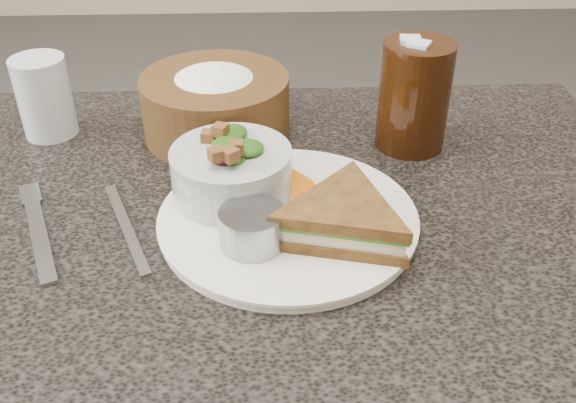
% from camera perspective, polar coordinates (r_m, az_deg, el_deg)
% --- Properties ---
extents(dinner_plate, '(0.28, 0.28, 0.01)m').
position_cam_1_polar(dinner_plate, '(0.70, 0.00, -1.62)').
color(dinner_plate, white).
rests_on(dinner_plate, dining_table).
extents(sandwich, '(0.20, 0.20, 0.04)m').
position_cam_1_polar(sandwich, '(0.66, 4.92, -1.56)').
color(sandwich, brown).
rests_on(sandwich, dinner_plate).
extents(salad_bowl, '(0.15, 0.15, 0.08)m').
position_cam_1_polar(salad_bowl, '(0.71, -5.07, 3.30)').
color(salad_bowl, '#A9B1AD').
rests_on(salad_bowl, dinner_plate).
extents(dressing_ramekin, '(0.07, 0.07, 0.04)m').
position_cam_1_polar(dressing_ramekin, '(0.65, -3.18, -2.36)').
color(dressing_ramekin, gray).
rests_on(dressing_ramekin, dinner_plate).
extents(orange_wedge, '(0.08, 0.08, 0.03)m').
position_cam_1_polar(orange_wedge, '(0.73, 0.06, 2.17)').
color(orange_wedge, orange).
rests_on(orange_wedge, dinner_plate).
extents(fork, '(0.08, 0.16, 0.00)m').
position_cam_1_polar(fork, '(0.73, -21.26, -2.78)').
color(fork, '#9EA3AA').
rests_on(fork, dining_table).
extents(knife, '(0.08, 0.17, 0.00)m').
position_cam_1_polar(knife, '(0.72, -14.17, -2.22)').
color(knife, '#A3A6AD').
rests_on(knife, dining_table).
extents(bread_basket, '(0.23, 0.23, 0.11)m').
position_cam_1_polar(bread_basket, '(0.86, -6.50, 9.33)').
color(bread_basket, brown).
rests_on(bread_basket, dining_table).
extents(cola_glass, '(0.10, 0.10, 0.15)m').
position_cam_1_polar(cola_glass, '(0.83, 11.20, 9.56)').
color(cola_glass, black).
rests_on(cola_glass, dining_table).
extents(water_glass, '(0.09, 0.09, 0.11)m').
position_cam_1_polar(water_glass, '(0.92, -20.83, 8.69)').
color(water_glass, silver).
rests_on(water_glass, dining_table).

